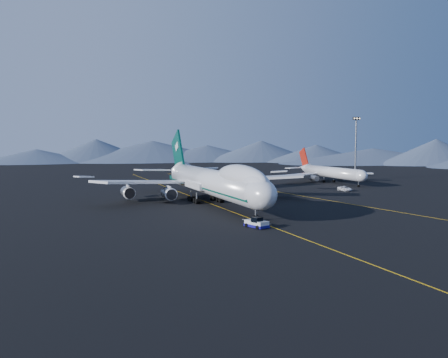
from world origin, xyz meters
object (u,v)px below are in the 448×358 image
object	(u,v)px
boeing_747	(212,182)
second_jet	(330,172)
floodlight_mast	(356,148)
pushback_tug	(257,224)
service_van	(345,189)

from	to	relation	value
boeing_747	second_jet	xyz separation A→B (m)	(61.53, 42.19, -1.94)
boeing_747	floodlight_mast	xyz separation A→B (m)	(77.22, 48.20, 6.81)
pushback_tug	service_van	world-z (taller)	pushback_tug
service_van	floodlight_mast	xyz separation A→B (m)	(27.51, 33.28, 11.87)
floodlight_mast	boeing_747	bearing A→B (deg)	-148.03
boeing_747	floodlight_mast	bearing A→B (deg)	31.97
boeing_747	second_jet	size ratio (longest dim) A/B	1.61
pushback_tug	second_jet	size ratio (longest dim) A/B	0.12
second_jet	floodlight_mast	distance (m)	18.94
second_jet	boeing_747	bearing A→B (deg)	-154.46
pushback_tug	second_jet	world-z (taller)	second_jet
boeing_747	service_van	xyz separation A→B (m)	(49.71, 14.92, -5.06)
boeing_747	second_jet	distance (m)	74.63
pushback_tug	floodlight_mast	size ratio (longest dim) A/B	0.21
service_van	pushback_tug	bearing A→B (deg)	-137.86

